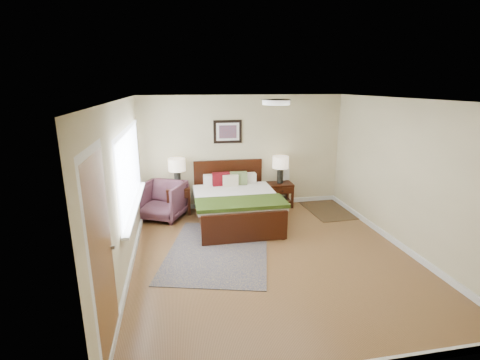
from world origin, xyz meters
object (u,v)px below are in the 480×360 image
(lamp_left, at_px, (177,167))
(armchair, at_px, (163,201))
(bed, at_px, (235,199))
(rug_persian, at_px, (218,250))
(nightstand_left, at_px, (178,192))
(nightstand_right, at_px, (280,192))
(lamp_right, at_px, (280,164))

(lamp_left, xyz_separation_m, armchair, (-0.33, -0.27, -0.64))
(armchair, bearing_deg, lamp_left, 65.09)
(bed, relative_size, rug_persian, 0.86)
(lamp_left, distance_m, rug_persian, 2.29)
(lamp_left, distance_m, armchair, 0.77)
(nightstand_left, height_order, lamp_left, lamp_left)
(nightstand_right, bearing_deg, rug_persian, -130.48)
(armchair, relative_size, rug_persian, 0.37)
(nightstand_right, distance_m, lamp_right, 0.64)
(nightstand_left, relative_size, lamp_right, 0.97)
(bed, xyz_separation_m, rug_persian, (-0.51, -1.21, -0.49))
(bed, xyz_separation_m, nightstand_right, (1.16, 0.74, -0.15))
(lamp_right, bearing_deg, lamp_left, 180.00)
(lamp_left, relative_size, lamp_right, 1.00)
(bed, distance_m, lamp_right, 1.46)
(lamp_right, xyz_separation_m, rug_persian, (-1.66, -1.96, -0.98))
(bed, relative_size, armchair, 2.34)
(nightstand_left, bearing_deg, rug_persian, -72.36)
(bed, distance_m, lamp_left, 1.45)
(lamp_right, distance_m, armchair, 2.69)
(nightstand_right, xyz_separation_m, armchair, (-2.61, -0.26, 0.04))
(nightstand_right, bearing_deg, nightstand_left, -179.83)
(bed, bearing_deg, nightstand_right, 32.50)
(nightstand_right, bearing_deg, lamp_right, 90.00)
(lamp_left, bearing_deg, bed, -33.77)
(bed, relative_size, nightstand_left, 3.38)
(bed, relative_size, lamp_right, 3.27)
(bed, height_order, rug_persian, bed)
(bed, relative_size, lamp_left, 3.27)
(nightstand_left, xyz_separation_m, rug_persian, (0.62, -1.94, -0.46))
(rug_persian, bearing_deg, armchair, 133.89)
(nightstand_left, height_order, rug_persian, nightstand_left)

